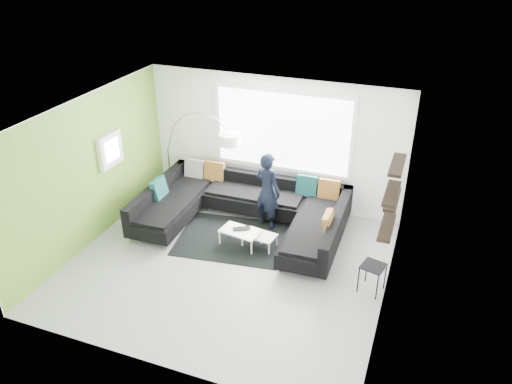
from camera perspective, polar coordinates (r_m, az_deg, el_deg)
ground at (r=9.12m, az=-3.17°, el=-8.23°), size 5.50×5.50×0.00m
room_shell at (r=8.34m, az=-2.70°, el=2.57°), size 5.54×5.04×2.82m
sectional_sofa at (r=9.89m, az=-1.58°, el=-2.42°), size 4.01×2.53×0.85m
rug at (r=9.78m, az=-2.28°, el=-5.40°), size 2.42×1.90×0.01m
coffee_table at (r=9.52m, az=-0.70°, el=-5.32°), size 1.03×0.70×0.31m
arc_lamp at (r=11.28m, az=-10.06°, el=4.85°), size 2.07×1.29×2.05m
side_table at (r=8.60m, az=13.09°, el=-9.55°), size 0.45×0.45×0.51m
person at (r=9.81m, az=1.33°, el=0.15°), size 0.84×0.77×1.60m
laptop at (r=9.45m, az=-1.63°, el=-4.36°), size 0.52×0.50×0.03m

